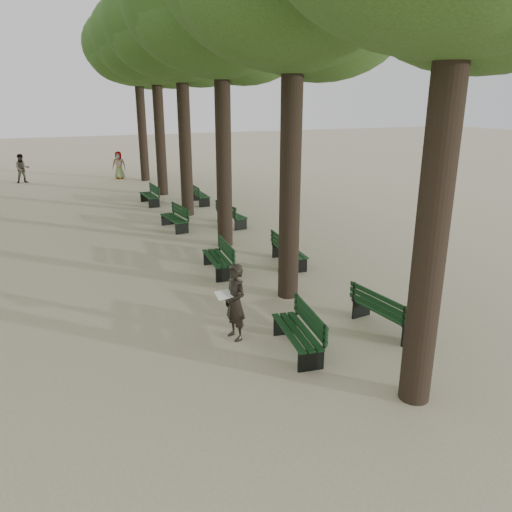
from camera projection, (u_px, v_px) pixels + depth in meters
name	position (u px, v px, depth m)	size (l,w,h in m)	color
ground	(286.00, 360.00, 9.89)	(120.00, 120.00, 0.00)	#C4B794
tree_central_2	(221.00, 3.00, 15.10)	(6.00, 6.00, 9.95)	#33261C
tree_central_3	(180.00, 24.00, 19.50)	(6.00, 6.00, 9.95)	#33261C
tree_central_4	(154.00, 37.00, 23.90)	(6.00, 6.00, 9.95)	#33261C
tree_central_5	(136.00, 46.00, 28.29)	(6.00, 6.00, 9.95)	#33261C
bench_left_0	(297.00, 339.00, 10.15)	(0.79, 1.86, 0.92)	black
bench_left_1	(218.00, 264.00, 14.67)	(0.70, 1.84, 0.92)	black
bench_left_2	(174.00, 222.00, 19.41)	(0.79, 1.86, 0.92)	black
bench_left_3	(150.00, 199.00, 23.80)	(0.68, 1.83, 0.92)	black
bench_right_0	(385.00, 318.00, 11.09)	(0.80, 1.86, 0.92)	black
bench_right_1	(289.00, 256.00, 15.38)	(0.70, 1.84, 0.92)	black
bench_right_2	(232.00, 219.00, 19.98)	(0.79, 1.86, 0.92)	black
bench_right_3	(200.00, 198.00, 23.96)	(0.58, 1.80, 0.92)	black
man_with_map	(235.00, 302.00, 10.53)	(0.68, 0.73, 1.68)	black
pedestrian_d	(119.00, 165.00, 30.93)	(0.83, 0.34, 1.69)	#262628
pedestrian_a	(22.00, 169.00, 29.50)	(0.82, 0.34, 1.69)	#262628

